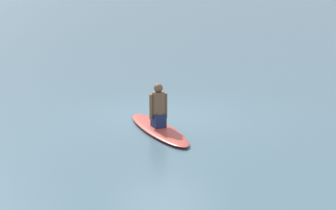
{
  "coord_description": "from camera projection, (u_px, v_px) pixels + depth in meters",
  "views": [
    {
      "loc": [
        8.32,
        10.87,
        3.63
      ],
      "look_at": [
        0.8,
        1.16,
        0.65
      ],
      "focal_mm": 58.28,
      "sensor_mm": 36.0,
      "label": 1
    }
  ],
  "objects": [
    {
      "name": "ground_plane",
      "position": [
        165.0,
        116.0,
        14.16
      ],
      "size": [
        400.0,
        400.0,
        0.0
      ],
      "primitive_type": "plane",
      "color": "slate"
    },
    {
      "name": "surfboard",
      "position": [
        158.0,
        129.0,
        12.82
      ],
      "size": [
        1.45,
        3.13,
        0.12
      ],
      "primitive_type": "ellipsoid",
      "rotation": [
        0.0,
        0.0,
        1.32
      ],
      "color": "#D84C3F",
      "rests_on": "ground"
    },
    {
      "name": "person_paddler",
      "position": [
        158.0,
        107.0,
        12.7
      ],
      "size": [
        0.46,
        0.4,
        1.03
      ],
      "rotation": [
        0.0,
        0.0,
        1.32
      ],
      "color": "navy",
      "rests_on": "surfboard"
    }
  ]
}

